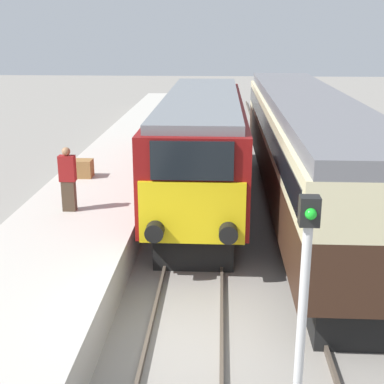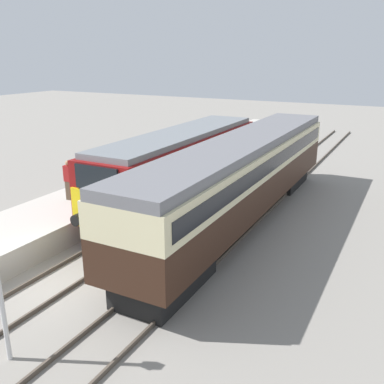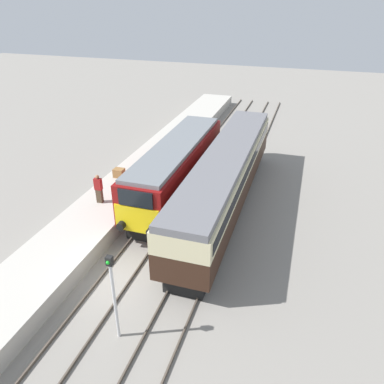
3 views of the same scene
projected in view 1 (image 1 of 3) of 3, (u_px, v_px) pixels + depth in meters
name	position (u px, v px, depth m)	size (l,w,h in m)	color
ground_plane	(184.00, 344.00, 10.33)	(120.00, 120.00, 0.00)	gray
platform_left	(103.00, 195.00, 17.99)	(3.50, 50.00, 0.96)	#B7B2A8
rails_near_track	(196.00, 242.00, 15.08)	(1.51, 60.00, 0.14)	#4C4238
rails_far_track	(318.00, 244.00, 14.90)	(1.50, 60.00, 0.14)	#4C4238
locomotive	(202.00, 144.00, 18.12)	(2.70, 12.68, 3.73)	black
passenger_carriage	(306.00, 142.00, 17.32)	(2.75, 17.48, 3.81)	black
person_on_platform	(68.00, 179.00, 14.70)	(0.44, 0.26, 1.81)	#473828
signal_post	(302.00, 318.00, 6.74)	(0.24, 0.28, 3.96)	silver
luggage_crate	(82.00, 168.00, 18.24)	(0.70, 0.56, 0.60)	olive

